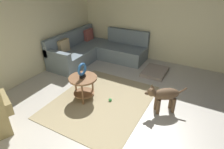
% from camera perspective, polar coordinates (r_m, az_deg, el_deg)
% --- Properties ---
extents(ground_plane, '(6.00, 6.00, 0.10)m').
position_cam_1_polar(ground_plane, '(3.85, 4.76, -12.80)').
color(ground_plane, '#B7B2A8').
extents(wall_back, '(6.00, 0.12, 2.70)m').
position_cam_1_polar(wall_back, '(4.98, -27.78, 12.16)').
color(wall_back, beige).
rests_on(wall_back, ground_plane).
extents(wall_right, '(0.12, 6.00, 2.70)m').
position_cam_1_polar(wall_right, '(5.84, 17.84, 16.01)').
color(wall_right, beige).
rests_on(wall_right, ground_plane).
extents(area_rug, '(2.30, 1.90, 0.01)m').
position_cam_1_polar(area_rug, '(4.17, -3.21, -8.02)').
color(area_rug, tan).
rests_on(area_rug, ground_plane).
extents(sectional_couch, '(2.20, 2.25, 0.88)m').
position_cam_1_polar(sectional_couch, '(6.03, -4.92, 7.04)').
color(sectional_couch, slate).
rests_on(sectional_couch, ground_plane).
extents(side_table, '(0.60, 0.60, 0.54)m').
position_cam_1_polar(side_table, '(4.08, -8.67, -2.34)').
color(side_table, brown).
rests_on(side_table, ground_plane).
extents(torus_sculpture, '(0.28, 0.08, 0.33)m').
position_cam_1_polar(torus_sculpture, '(3.93, -8.97, 1.35)').
color(torus_sculpture, black).
rests_on(torus_sculpture, side_table).
extents(dog_bed_mat, '(0.80, 0.60, 0.09)m').
position_cam_1_polar(dog_bed_mat, '(5.39, 12.74, 0.84)').
color(dog_bed_mat, gray).
rests_on(dog_bed_mat, ground_plane).
extents(dog, '(0.54, 0.71, 0.63)m').
position_cam_1_polar(dog, '(3.83, 15.36, -6.02)').
color(dog, brown).
rests_on(dog, ground_plane).
extents(dog_toy_ball, '(0.07, 0.07, 0.07)m').
position_cam_1_polar(dog_toy_ball, '(4.15, -0.56, -7.64)').
color(dog_toy_ball, green).
rests_on(dog_toy_ball, ground_plane).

